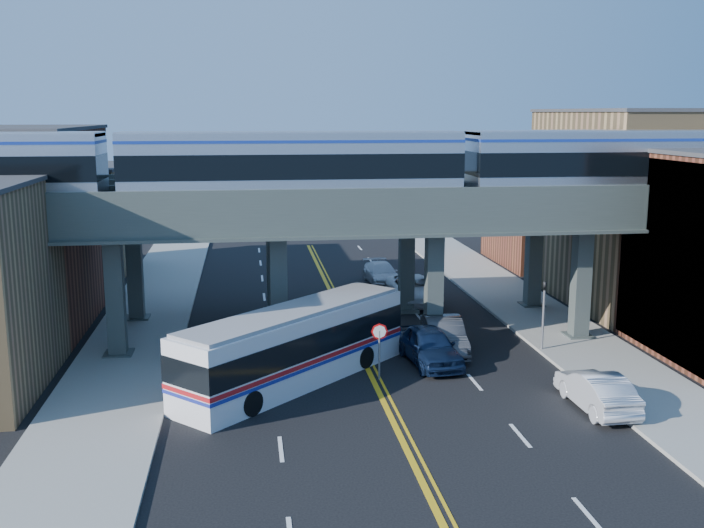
# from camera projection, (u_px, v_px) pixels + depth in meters

# --- Properties ---
(ground) EXTENTS (120.00, 120.00, 0.00)m
(ground) POSITION_uv_depth(u_px,v_px,m) (384.00, 403.00, 32.80)
(ground) COLOR black
(ground) RESTS_ON ground
(sidewalk_west) EXTENTS (5.00, 70.00, 0.16)m
(sidewalk_west) POSITION_uv_depth(u_px,v_px,m) (135.00, 344.00, 40.99)
(sidewalk_west) COLOR gray
(sidewalk_west) RESTS_ON ground
(sidewalk_east) EXTENTS (5.00, 70.00, 0.16)m
(sidewalk_east) POSITION_uv_depth(u_px,v_px,m) (555.00, 328.00, 44.03)
(sidewalk_east) COLOR gray
(sidewalk_east) RESTS_ON ground
(building_west_b) EXTENTS (8.00, 14.00, 11.00)m
(building_west_b) POSITION_uv_depth(u_px,v_px,m) (18.00, 227.00, 44.88)
(building_west_b) COLOR brown
(building_west_b) RESTS_ON ground
(building_west_c) EXTENTS (8.00, 10.00, 8.00)m
(building_west_c) POSITION_uv_depth(u_px,v_px,m) (69.00, 222.00, 57.81)
(building_west_c) COLOR olive
(building_west_c) RESTS_ON ground
(building_east_b) EXTENTS (8.00, 14.00, 12.00)m
(building_east_b) POSITION_uv_depth(u_px,v_px,m) (628.00, 208.00, 49.66)
(building_east_b) COLOR olive
(building_east_b) RESTS_ON ground
(building_east_c) EXTENTS (8.00, 10.00, 9.00)m
(building_east_c) POSITION_uv_depth(u_px,v_px,m) (549.00, 208.00, 62.59)
(building_east_c) COLOR brown
(building_east_c) RESTS_ON ground
(mural_panel) EXTENTS (0.10, 9.50, 9.50)m
(mural_panel) POSITION_uv_depth(u_px,v_px,m) (668.00, 265.00, 37.70)
(mural_panel) COLOR teal
(mural_panel) RESTS_ON ground
(elevated_viaduct_near) EXTENTS (52.00, 3.60, 7.40)m
(elevated_viaduct_near) POSITION_uv_depth(u_px,v_px,m) (357.00, 224.00, 39.35)
(elevated_viaduct_near) COLOR #424C48
(elevated_viaduct_near) RESTS_ON ground
(elevated_viaduct_far) EXTENTS (52.00, 3.60, 7.40)m
(elevated_viaduct_far) POSITION_uv_depth(u_px,v_px,m) (341.00, 207.00, 46.16)
(elevated_viaduct_far) COLOR #424C48
(elevated_viaduct_far) RESTS_ON ground
(transit_train) EXTENTS (51.00, 3.20, 3.74)m
(transit_train) POSITION_uv_depth(u_px,v_px,m) (292.00, 165.00, 38.36)
(transit_train) COLOR black
(transit_train) RESTS_ON elevated_viaduct_near
(stop_sign) EXTENTS (0.76, 0.09, 2.63)m
(stop_sign) POSITION_uv_depth(u_px,v_px,m) (379.00, 342.00, 35.42)
(stop_sign) COLOR slate
(stop_sign) RESTS_ON ground
(traffic_signal) EXTENTS (0.15, 0.18, 4.10)m
(traffic_signal) POSITION_uv_depth(u_px,v_px,m) (544.00, 308.00, 39.41)
(traffic_signal) COLOR slate
(traffic_signal) RESTS_ON ground
(transit_bus) EXTENTS (11.00, 10.86, 3.26)m
(transit_bus) POSITION_uv_depth(u_px,v_px,m) (295.00, 347.00, 35.02)
(transit_bus) COLOR silver
(transit_bus) RESTS_ON ground
(car_lane_a) EXTENTS (2.63, 5.41, 1.78)m
(car_lane_a) POSITION_uv_depth(u_px,v_px,m) (430.00, 346.00, 37.80)
(car_lane_a) COLOR #101E3B
(car_lane_a) RESTS_ON ground
(car_lane_b) EXTENTS (2.33, 5.42, 1.74)m
(car_lane_b) POSITION_uv_depth(u_px,v_px,m) (444.00, 335.00, 39.68)
(car_lane_b) COLOR #343437
(car_lane_b) RESTS_ON ground
(car_lane_c) EXTENTS (2.94, 6.05, 1.66)m
(car_lane_c) POSITION_uv_depth(u_px,v_px,m) (414.00, 290.00, 50.12)
(car_lane_c) COLOR silver
(car_lane_c) RESTS_ON ground
(car_lane_d) EXTENTS (2.35, 5.15, 1.46)m
(car_lane_d) POSITION_uv_depth(u_px,v_px,m) (382.00, 273.00, 55.62)
(car_lane_d) COLOR #BCBCC1
(car_lane_d) RESTS_ON ground
(car_parked_curb) EXTENTS (1.78, 4.87, 1.59)m
(car_parked_curb) POSITION_uv_depth(u_px,v_px,m) (597.00, 390.00, 32.03)
(car_parked_curb) COLOR silver
(car_parked_curb) RESTS_ON ground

